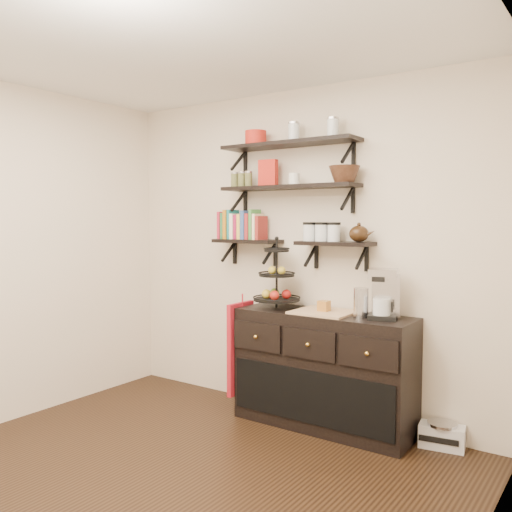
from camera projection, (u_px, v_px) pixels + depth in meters
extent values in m
plane|color=black|center=(146.00, 492.00, 3.23)|extent=(3.50, 3.50, 0.00)
cube|color=white|center=(139.00, 28.00, 3.04)|extent=(3.50, 3.50, 0.02)
cube|color=beige|center=(296.00, 252.00, 4.57)|extent=(3.50, 0.02, 2.70)
cube|color=beige|center=(453.00, 288.00, 2.14)|extent=(0.02, 3.50, 2.70)
cube|color=black|center=(288.00, 144.00, 4.40)|extent=(1.20, 0.27, 0.03)
cube|color=black|center=(245.00, 163.00, 4.80)|extent=(0.02, 0.03, 0.20)
cube|color=black|center=(354.00, 155.00, 4.21)|extent=(0.02, 0.03, 0.20)
cube|color=black|center=(288.00, 187.00, 4.42)|extent=(1.20, 0.27, 0.03)
cube|color=black|center=(245.00, 203.00, 4.82)|extent=(0.02, 0.03, 0.20)
cube|color=black|center=(353.00, 201.00, 4.23)|extent=(0.02, 0.03, 0.20)
cube|color=black|center=(247.00, 241.00, 4.70)|extent=(0.60, 0.25, 0.03)
cube|color=black|center=(235.00, 253.00, 4.92)|extent=(0.02, 0.03, 0.20)
cube|color=black|center=(275.00, 254.00, 4.67)|extent=(0.03, 0.03, 0.20)
cube|color=black|center=(335.00, 243.00, 4.22)|extent=(0.60, 0.25, 0.03)
cube|color=black|center=(316.00, 256.00, 4.44)|extent=(0.03, 0.03, 0.20)
cube|color=black|center=(367.00, 258.00, 4.19)|extent=(0.02, 0.03, 0.20)
cube|color=#BB1F3B|center=(224.00, 228.00, 4.84)|extent=(0.02, 0.15, 0.20)
cube|color=#27693B|center=(227.00, 225.00, 4.82)|extent=(0.03, 0.15, 0.24)
cube|color=#C17214|center=(231.00, 227.00, 4.80)|extent=(0.04, 0.15, 0.21)
cube|color=#19797C|center=(234.00, 225.00, 4.78)|extent=(0.03, 0.15, 0.25)
cube|color=#FAF3CE|center=(237.00, 227.00, 4.76)|extent=(0.03, 0.15, 0.22)
cube|color=#9B1743|center=(241.00, 224.00, 4.74)|extent=(0.04, 0.15, 0.26)
cube|color=gold|center=(244.00, 226.00, 4.72)|extent=(0.03, 0.15, 0.23)
cube|color=#355598|center=(247.00, 228.00, 4.70)|extent=(0.03, 0.15, 0.20)
cube|color=maroon|center=(251.00, 225.00, 4.67)|extent=(0.04, 0.15, 0.24)
cube|color=#41873D|center=(255.00, 227.00, 4.65)|extent=(0.03, 0.15, 0.21)
cube|color=beige|center=(259.00, 225.00, 4.63)|extent=(0.03, 0.15, 0.25)
cube|color=maroon|center=(262.00, 227.00, 4.61)|extent=(0.02, 0.15, 0.22)
cylinder|color=silver|center=(309.00, 233.00, 4.35)|extent=(0.10, 0.10, 0.13)
cylinder|color=silver|center=(321.00, 233.00, 4.29)|extent=(0.10, 0.10, 0.13)
cylinder|color=silver|center=(334.00, 233.00, 4.22)|extent=(0.10, 0.10, 0.13)
cube|color=black|center=(324.00, 370.00, 4.21)|extent=(1.40, 0.45, 0.90)
cube|color=tan|center=(324.00, 312.00, 4.18)|extent=(0.45, 0.41, 0.02)
sphere|color=gold|center=(256.00, 337.00, 4.25)|extent=(0.04, 0.04, 0.04)
sphere|color=gold|center=(308.00, 345.00, 3.99)|extent=(0.04, 0.04, 0.04)
sphere|color=gold|center=(367.00, 354.00, 3.72)|extent=(0.04, 0.04, 0.04)
cylinder|color=black|center=(277.00, 274.00, 4.41)|extent=(0.02, 0.02, 0.56)
cylinder|color=black|center=(277.00, 300.00, 4.43)|extent=(0.38, 0.38, 0.01)
cylinder|color=black|center=(277.00, 275.00, 4.41)|extent=(0.29, 0.29, 0.02)
cylinder|color=black|center=(277.00, 251.00, 4.40)|extent=(0.20, 0.20, 0.02)
sphere|color=#B21914|center=(286.00, 294.00, 4.42)|extent=(0.08, 0.08, 0.08)
sphere|color=gold|center=(272.00, 270.00, 4.44)|extent=(0.07, 0.07, 0.07)
cube|color=#A46726|center=(324.00, 306.00, 4.18)|extent=(0.08, 0.08, 0.08)
cube|color=black|center=(383.00, 317.00, 3.91)|extent=(0.24, 0.23, 0.04)
cube|color=silver|center=(386.00, 295.00, 3.95)|extent=(0.21, 0.13, 0.31)
cube|color=silver|center=(383.00, 273.00, 3.89)|extent=(0.24, 0.23, 0.06)
cylinder|color=silver|center=(382.00, 307.00, 3.89)|extent=(0.16, 0.16, 0.12)
cylinder|color=silver|center=(361.00, 303.00, 3.98)|extent=(0.11, 0.11, 0.22)
cube|color=#AA1224|center=(241.00, 348.00, 4.54)|extent=(0.04, 0.33, 0.76)
cube|color=silver|center=(442.00, 437.00, 3.84)|extent=(0.33, 0.20, 0.17)
cylinder|color=silver|center=(442.00, 424.00, 3.84)|extent=(0.24, 0.24, 0.02)
cube|color=black|center=(438.00, 440.00, 3.77)|extent=(0.27, 0.05, 0.04)
cube|color=red|center=(268.00, 173.00, 4.53)|extent=(0.16, 0.07, 0.22)
cylinder|color=white|center=(294.00, 179.00, 4.39)|extent=(0.09, 0.09, 0.10)
cylinder|color=red|center=(256.00, 138.00, 4.58)|extent=(0.18, 0.18, 0.12)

